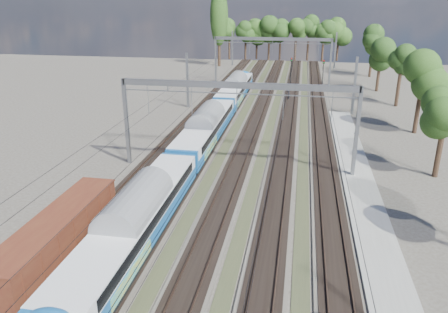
% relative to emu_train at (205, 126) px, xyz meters
% --- Properties ---
extents(track_bed, '(21.00, 130.00, 0.34)m').
position_rel_emu_train_xyz_m(track_bed, '(4.50, 9.08, -2.65)').
color(track_bed, '#47423A').
rests_on(track_bed, ground).
extents(platform, '(3.00, 70.00, 0.30)m').
position_rel_emu_train_xyz_m(platform, '(16.50, -15.92, -2.60)').
color(platform, gray).
rests_on(platform, ground).
extents(catenary, '(25.65, 130.00, 9.00)m').
position_rel_emu_train_xyz_m(catenary, '(4.83, 16.76, 3.65)').
color(catenary, slate).
rests_on(catenary, ground).
extents(tree_belt, '(39.77, 98.26, 11.92)m').
position_rel_emu_train_xyz_m(tree_belt, '(12.74, 57.35, 5.02)').
color(tree_belt, black).
rests_on(tree_belt, ground).
extents(poplar, '(4.40, 4.40, 19.04)m').
position_rel_emu_train_xyz_m(poplar, '(-10.00, 62.08, 9.14)').
color(poplar, black).
rests_on(poplar, ground).
extents(emu_train, '(3.20, 67.54, 4.67)m').
position_rel_emu_train_xyz_m(emu_train, '(0.00, 0.00, 0.00)').
color(emu_train, black).
rests_on(emu_train, ground).
extents(freight_boxcar, '(2.66, 12.86, 3.32)m').
position_rel_emu_train_xyz_m(freight_boxcar, '(-4.50, -24.41, -0.73)').
color(freight_boxcar, black).
rests_on(freight_boxcar, ground).
extents(worker, '(0.41, 0.62, 1.71)m').
position_rel_emu_train_xyz_m(worker, '(8.62, 26.51, -1.90)').
color(worker, black).
rests_on(worker, ground).
extents(signal_near, '(0.35, 0.32, 5.67)m').
position_rel_emu_train_xyz_m(signal_near, '(8.51, 38.01, 0.83)').
color(signal_near, black).
rests_on(signal_near, ground).
extents(signal_far, '(0.38, 0.35, 5.95)m').
position_rel_emu_train_xyz_m(signal_far, '(14.35, 34.13, 1.01)').
color(signal_far, black).
rests_on(signal_far, ground).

